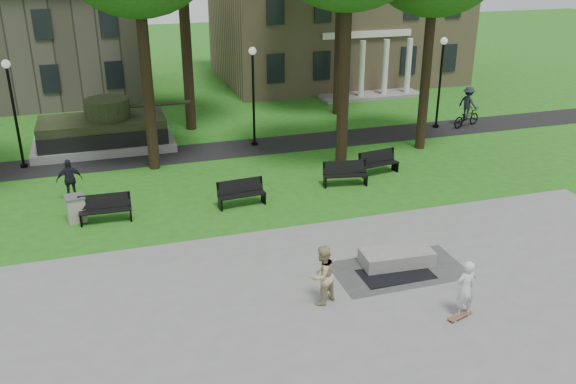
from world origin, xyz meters
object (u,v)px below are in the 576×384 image
object	(u,v)px
cyclist	(467,111)
trash_bin	(76,208)
park_bench_0	(105,208)
friend_watching	(322,275)
concrete_block	(397,257)
skateboarder	(465,289)

from	to	relation	value
cyclist	trash_bin	bearing A→B (deg)	86.98
park_bench_0	friend_watching	bearing A→B (deg)	-50.98
concrete_block	friend_watching	bearing A→B (deg)	-155.57
concrete_block	park_bench_0	bearing A→B (deg)	145.02
concrete_block	cyclist	world-z (taller)	cyclist
friend_watching	cyclist	size ratio (longest dim) A/B	0.79
friend_watching	trash_bin	size ratio (longest dim) A/B	1.79
concrete_block	cyclist	bearing A→B (deg)	50.12
concrete_block	park_bench_0	xyz separation A→B (m)	(-8.45, 5.91, 0.28)
concrete_block	cyclist	distance (m)	16.19
concrete_block	park_bench_0	size ratio (longest dim) A/B	1.21
skateboarder	park_bench_0	distance (m)	12.60
cyclist	trash_bin	size ratio (longest dim) A/B	2.25
skateboarder	friend_watching	xyz separation A→B (m)	(-3.38, 1.69, 0.05)
cyclist	trash_bin	world-z (taller)	cyclist
concrete_block	skateboarder	xyz separation A→B (m)	(0.41, -3.04, 0.59)
park_bench_0	trash_bin	size ratio (longest dim) A/B	1.89
skateboarder	park_bench_0	world-z (taller)	skateboarder
concrete_block	trash_bin	distance (m)	11.34
skateboarder	cyclist	distance (m)	18.39
concrete_block	trash_bin	xyz separation A→B (m)	(-9.45, 6.26, 0.24)
friend_watching	trash_bin	bearing A→B (deg)	-77.53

